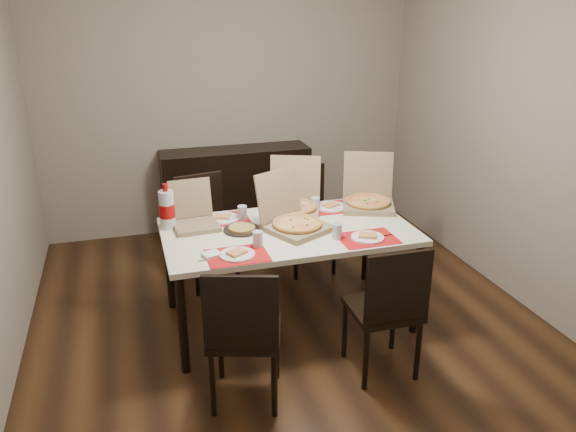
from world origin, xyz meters
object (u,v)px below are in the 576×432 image
object	(u,v)px
chair_far_left	(205,225)
soda_bottle	(167,210)
chair_far_right	(306,213)
chair_near_left	(244,331)
sideboard	(237,192)
chair_near_right	(388,306)
dip_bowl	(290,220)
dining_table	(288,237)
pizza_box_center	(294,221)

from	to	relation	value
chair_far_left	soda_bottle	bearing A→B (deg)	-120.61
chair_far_right	chair_near_left	bearing A→B (deg)	-118.96
sideboard	chair_near_right	bearing A→B (deg)	-81.15
dip_bowl	soda_bottle	world-z (taller)	soda_bottle
chair_near_left	dip_bowl	size ratio (longest dim) A/B	8.79
chair_far_right	sideboard	bearing A→B (deg)	114.56
dining_table	dip_bowl	size ratio (longest dim) A/B	17.02
chair_far_right	soda_bottle	world-z (taller)	soda_bottle
chair_far_left	dip_bowl	bearing A→B (deg)	-53.37
chair_near_left	chair_near_right	distance (m)	0.93
chair_far_left	soda_bottle	world-z (taller)	soda_bottle
chair_near_left	pizza_box_center	bearing A→B (deg)	56.12
chair_far_left	pizza_box_center	distance (m)	1.06
sideboard	chair_far_left	bearing A→B (deg)	-116.01
sideboard	soda_bottle	distance (m)	1.82
dining_table	chair_far_right	size ratio (longest dim) A/B	1.94
dining_table	pizza_box_center	distance (m)	0.13
dip_bowl	pizza_box_center	bearing A→B (deg)	-94.60
sideboard	soda_bottle	size ratio (longest dim) A/B	4.43
chair_near_left	soda_bottle	bearing A→B (deg)	105.04
chair_near_left	chair_far_left	bearing A→B (deg)	88.64
dining_table	chair_far_right	xyz separation A→B (m)	(0.43, 0.86, -0.17)
dining_table	soda_bottle	world-z (taller)	soda_bottle
dining_table	dip_bowl	distance (m)	0.16
chair_far_right	soda_bottle	size ratio (longest dim) A/B	2.75
chair_far_right	chair_near_right	bearing A→B (deg)	-90.81
dip_bowl	soda_bottle	size ratio (longest dim) A/B	0.31
chair_near_left	chair_far_left	size ratio (longest dim) A/B	1.00
dip_bowl	soda_bottle	xyz separation A→B (m)	(-0.88, 0.14, 0.13)
dip_bowl	dining_table	bearing A→B (deg)	-112.48
sideboard	chair_far_right	xyz separation A→B (m)	(0.44, -0.96, 0.06)
sideboard	chair_far_left	distance (m)	1.09
dining_table	chair_far_left	distance (m)	0.99
chair_near_right	chair_far_left	size ratio (longest dim) A/B	1.00
chair_near_left	dip_bowl	distance (m)	1.17
dining_table	chair_near_left	size ratio (longest dim) A/B	1.94
chair_far_right	dip_bowl	xyz separation A→B (m)	(-0.38, -0.74, 0.25)
dining_table	pizza_box_center	xyz separation A→B (m)	(0.04, -0.02, 0.13)
dining_table	soda_bottle	xyz separation A→B (m)	(-0.83, 0.27, 0.21)
chair_far_left	soda_bottle	size ratio (longest dim) A/B	2.75
pizza_box_center	dip_bowl	bearing A→B (deg)	85.40
pizza_box_center	dip_bowl	world-z (taller)	pizza_box_center
chair_far_left	dip_bowl	size ratio (longest dim) A/B	8.79
dining_table	chair_far_left	world-z (taller)	chair_far_left
dining_table	dip_bowl	bearing A→B (deg)	67.52
dip_bowl	soda_bottle	bearing A→B (deg)	170.82
dining_table	chair_far_left	xyz separation A→B (m)	(-0.49, 0.85, -0.17)
pizza_box_center	chair_far_left	bearing A→B (deg)	121.31
sideboard	pizza_box_center	bearing A→B (deg)	-88.39
sideboard	pizza_box_center	world-z (taller)	pizza_box_center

